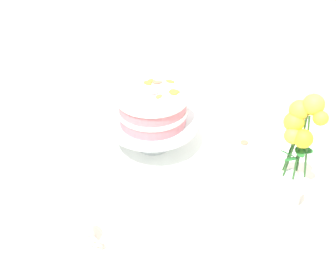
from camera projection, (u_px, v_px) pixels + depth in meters
dining_table at (177, 203)px, 1.21m from camera, size 1.40×1.00×0.74m
linen_napkin at (154, 146)px, 1.30m from camera, size 0.37×0.37×0.00m
cake_stand at (153, 126)px, 1.25m from camera, size 0.29×0.29×0.10m
layer_cake at (153, 107)px, 1.21m from camera, size 0.22×0.22×0.11m
flower_vase at (293, 160)px, 1.01m from camera, size 0.10×0.10×0.34m
teacup at (79, 237)px, 0.96m from camera, size 0.12×0.12×0.06m
loose_petal_0 at (230, 167)px, 1.21m from camera, size 0.04×0.03×0.01m
loose_petal_1 at (244, 142)px, 1.31m from camera, size 0.04×0.04×0.01m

